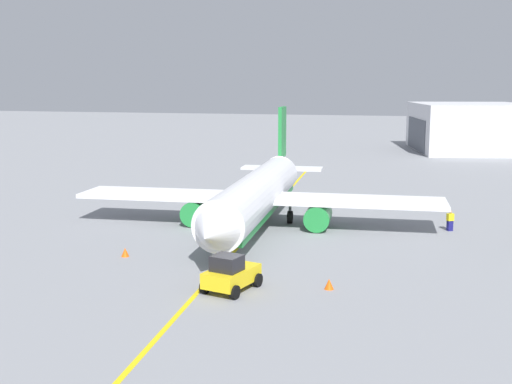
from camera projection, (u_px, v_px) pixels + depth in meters
The scene contains 8 objects.
ground_plane at pixel (256, 227), 53.93m from camera, with size 400.00×400.00×0.00m, color gray.
airplane at pixel (257, 195), 54.00m from camera, with size 33.44×31.38×9.59m.
pushback_tug at pixel (231, 274), 37.19m from camera, with size 3.98×3.05×2.20m.
refueling_worker at pixel (450, 221), 52.47m from camera, with size 0.59×0.63×1.71m.
safety_cone_nose at pixel (329, 284), 37.54m from camera, with size 0.56×0.56×0.63m, color #F2590F.
safety_cone_wingtip at pixel (125, 252), 44.67m from camera, with size 0.55×0.55×0.62m, color #F2590F.
distant_hangar at pixel (470, 127), 115.21m from camera, with size 26.83×23.16×8.50m.
taxi_line_marking at pixel (256, 227), 53.93m from camera, with size 79.63×0.30×0.01m, color yellow.
Camera 1 is at (50.75, 14.19, 11.86)m, focal length 44.99 mm.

